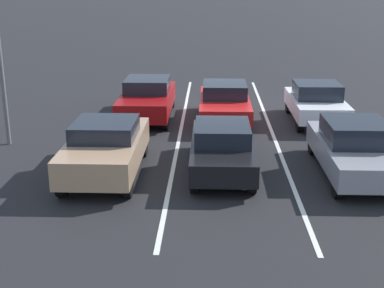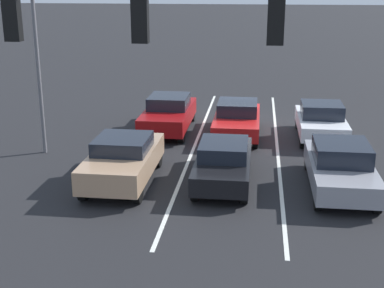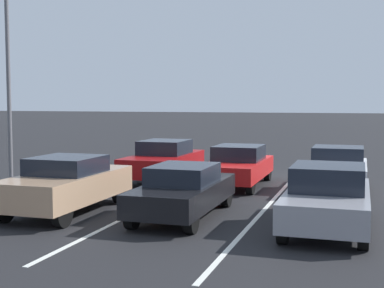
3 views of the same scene
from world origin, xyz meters
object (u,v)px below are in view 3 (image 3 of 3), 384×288
car_gray_leftlane_front (328,197)px  car_maroon_rightlane_second (164,160)px  street_lamp_right_shoulder (14,55)px  car_tan_rightlane_front (67,183)px  car_white_leftlane_second (338,168)px  car_black_midlane_front (184,190)px  car_red_midlane_second (238,165)px

car_gray_leftlane_front → car_maroon_rightlane_second: bearing=-43.2°
car_gray_leftlane_front → street_lamp_right_shoulder: bearing=-13.1°
car_gray_leftlane_front → car_tan_rightlane_front: bearing=2.1°
car_white_leftlane_second → street_lamp_right_shoulder: bearing=17.3°
car_black_midlane_front → car_white_leftlane_second: car_white_leftlane_second is taller
car_black_midlane_front → car_maroon_rightlane_second: 6.56m
car_black_midlane_front → car_maroon_rightlane_second: size_ratio=0.96×
car_tan_rightlane_front → street_lamp_right_shoulder: bearing=-37.3°
car_red_midlane_second → street_lamp_right_shoulder: street_lamp_right_shoulder is taller
car_gray_leftlane_front → car_tan_rightlane_front: size_ratio=1.03×
car_red_midlane_second → car_maroon_rightlane_second: (3.00, -0.42, 0.04)m
car_gray_leftlane_front → car_maroon_rightlane_second: 8.89m
car_maroon_rightlane_second → street_lamp_right_shoulder: bearing=43.0°
car_gray_leftlane_front → car_black_midlane_front: (3.67, -0.15, -0.05)m
car_tan_rightlane_front → car_maroon_rightlane_second: car_maroon_rightlane_second is taller
car_gray_leftlane_front → car_red_midlane_second: size_ratio=1.02×
car_maroon_rightlane_second → street_lamp_right_shoulder: street_lamp_right_shoulder is taller
car_black_midlane_front → car_white_leftlane_second: size_ratio=1.10×
car_white_leftlane_second → car_maroon_rightlane_second: (6.46, -0.43, 0.01)m
car_white_leftlane_second → car_maroon_rightlane_second: size_ratio=0.87×
car_tan_rightlane_front → car_red_midlane_second: (-3.42, -5.91, -0.06)m
car_tan_rightlane_front → street_lamp_right_shoulder: (3.51, -2.67, 3.79)m
car_maroon_rightlane_second → street_lamp_right_shoulder: 6.59m
car_gray_leftlane_front → street_lamp_right_shoulder: 11.35m
car_tan_rightlane_front → street_lamp_right_shoulder: 5.81m
street_lamp_right_shoulder → car_white_leftlane_second: bearing=-162.7°
car_black_midlane_front → car_tan_rightlane_front: car_tan_rightlane_front is taller
car_gray_leftlane_front → car_white_leftlane_second: 5.65m
car_white_leftlane_second → car_black_midlane_front: bearing=56.4°
car_red_midlane_second → car_black_midlane_front: bearing=88.0°
street_lamp_right_shoulder → car_black_midlane_front: bearing=161.4°
car_red_midlane_second → street_lamp_right_shoulder: (6.93, 3.25, 3.84)m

